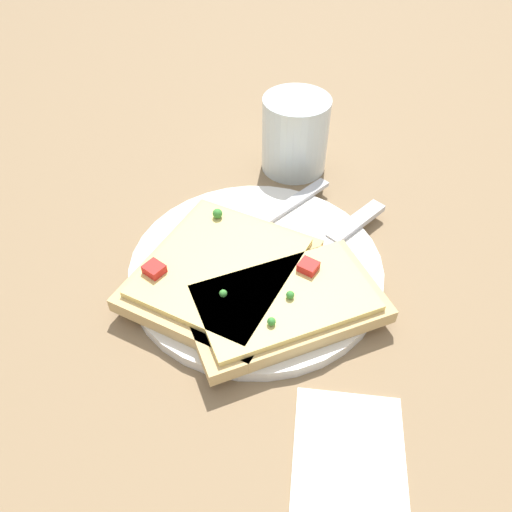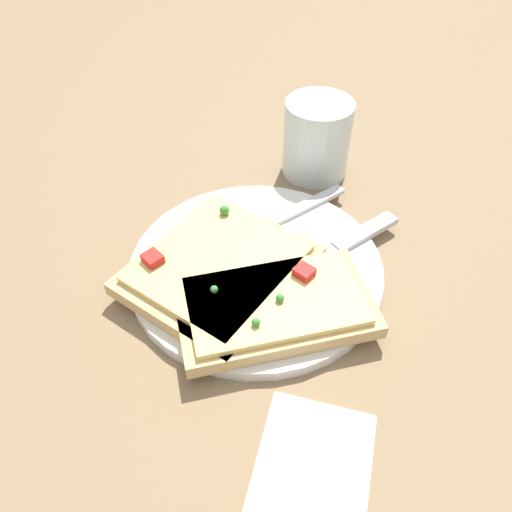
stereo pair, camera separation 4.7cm
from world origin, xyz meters
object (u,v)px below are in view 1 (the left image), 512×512
at_px(drinking_glass, 295,134).
at_px(napkin, 349,479).
at_px(pizza_slice_main, 221,272).
at_px(pizza_slice_corner, 285,303).
at_px(plate, 256,267).
at_px(fork, 244,234).
at_px(knife, 326,245).

distance_m(drinking_glass, napkin, 0.38).
relative_size(pizza_slice_main, pizza_slice_corner, 1.00).
bearing_deg(drinking_glass, pizza_slice_corner, -178.18).
bearing_deg(pizza_slice_main, napkin, -124.42).
distance_m(pizza_slice_main, drinking_glass, 0.21).
distance_m(plate, pizza_slice_main, 0.04).
relative_size(pizza_slice_main, napkin, 1.45).
relative_size(plate, napkin, 1.82).
relative_size(pizza_slice_corner, napkin, 1.45).
relative_size(drinking_glass, napkin, 0.66).
height_order(plate, fork, fork).
height_order(knife, pizza_slice_corner, pizza_slice_corner).
bearing_deg(knife, napkin, 44.68).
bearing_deg(knife, pizza_slice_corner, 16.64).
bearing_deg(napkin, fork, 24.89).
xyz_separation_m(fork, pizza_slice_main, (-0.06, 0.01, 0.01)).
xyz_separation_m(fork, napkin, (-0.23, -0.11, -0.01)).
relative_size(knife, pizza_slice_main, 0.90).
xyz_separation_m(fork, drinking_glass, (0.14, -0.04, 0.03)).
distance_m(pizza_slice_corner, napkin, 0.15).
bearing_deg(napkin, drinking_glass, 9.87).
relative_size(plate, knife, 1.39).
bearing_deg(napkin, pizza_slice_main, 35.28).
bearing_deg(plate, pizza_slice_main, 129.07).
bearing_deg(plate, pizza_slice_corner, -149.65).
height_order(fork, knife, knife).
bearing_deg(pizza_slice_corner, pizza_slice_main, 124.98).
distance_m(plate, napkin, 0.21).
height_order(fork, napkin, fork).
bearing_deg(pizza_slice_main, plate, -30.64).
bearing_deg(pizza_slice_corner, plate, 91.61).
xyz_separation_m(plate, drinking_glass, (0.18, -0.02, 0.04)).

